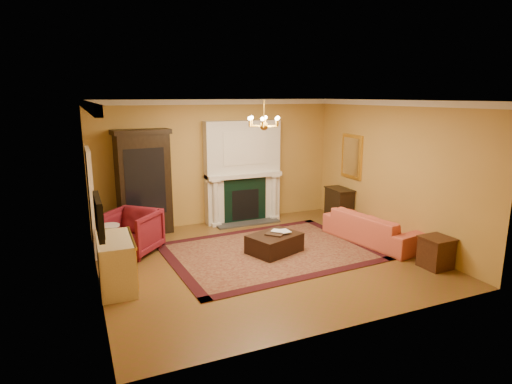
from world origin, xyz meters
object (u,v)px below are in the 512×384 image
console_table (339,206)px  china_cabinet (144,185)px  wingback_armchair (131,230)px  commode (116,263)px  coral_sofa (373,223)px  leather_ottoman (274,243)px  pedestal_table (110,239)px  end_table (436,253)px

console_table → china_cabinet: bearing=171.1°
wingback_armchair → console_table: wingback_armchair is taller
commode → china_cabinet: bearing=72.6°
commode → coral_sofa: bearing=3.0°
console_table → leather_ottoman: size_ratio=0.82×
china_cabinet → pedestal_table: china_cabinet is taller
coral_sofa → end_table: (0.17, -1.60, -0.16)m
coral_sofa → leather_ottoman: 2.24m
end_table → leather_ottoman: end_table is taller
china_cabinet → leather_ottoman: (2.15, -2.28, -0.93)m
china_cabinet → pedestal_table: 1.75m
china_cabinet → pedestal_table: bearing=-129.9°
commode → end_table: (5.45, -1.43, -0.15)m
china_cabinet → wingback_armchair: size_ratio=2.34×
china_cabinet → wingback_armchair: china_cabinet is taller
pedestal_table → commode: commode is taller
pedestal_table → end_table: size_ratio=1.23×
console_table → end_table: bearing=-88.7°
coral_sofa → leather_ottoman: coral_sofa is taller
leather_ottoman → end_table: bearing=-58.0°
wingback_armchair → coral_sofa: bearing=26.8°
pedestal_table → coral_sofa: coral_sofa is taller
commode → pedestal_table: bearing=90.0°
coral_sofa → wingback_armchair: bearing=64.2°
wingback_armchair → end_table: (5.00, -2.94, -0.21)m
coral_sofa → end_table: size_ratio=4.00×
end_table → coral_sofa: bearing=96.1°
coral_sofa → console_table: (0.23, 1.61, -0.03)m
pedestal_table → coral_sofa: size_ratio=0.31×
wingback_armchair → coral_sofa: size_ratio=0.44×
china_cabinet → coral_sofa: 5.10m
commode → coral_sofa: size_ratio=0.51×
pedestal_table → commode: 1.38m
china_cabinet → end_table: china_cabinet is taller
china_cabinet → coral_sofa: china_cabinet is taller
console_table → coral_sofa: bearing=-95.7°
wingback_armchair → china_cabinet: bearing=110.9°
leather_ottoman → commode: bearing=167.4°
pedestal_table → commode: size_ratio=0.60×
pedestal_table → end_table: pedestal_table is taller
commode → coral_sofa: 5.28m
coral_sofa → end_table: coral_sofa is taller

